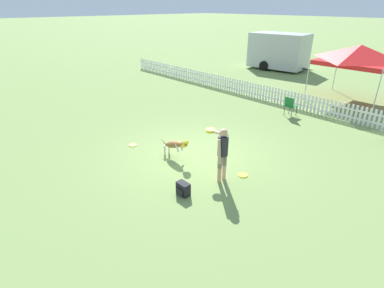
{
  "coord_description": "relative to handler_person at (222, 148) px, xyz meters",
  "views": [
    {
      "loc": [
        6.29,
        -5.84,
        4.4
      ],
      "look_at": [
        0.49,
        -0.56,
        0.73
      ],
      "focal_mm": 28.0,
      "sensor_mm": 36.0,
      "label": 1
    }
  ],
  "objects": [
    {
      "name": "picket_fence",
      "position": [
        -1.57,
        7.17,
        -0.57
      ],
      "size": [
        26.36,
        0.04,
        0.76
      ],
      "color": "white",
      "rests_on": "ground_plane"
    },
    {
      "name": "ground_plane",
      "position": [
        -1.57,
        0.48,
        -0.95
      ],
      "size": [
        240.0,
        240.0,
        0.0
      ],
      "primitive_type": "plane",
      "color": "olive"
    },
    {
      "name": "canopy_tent_main",
      "position": [
        -0.7,
        10.23,
        1.29
      ],
      "size": [
        3.21,
        3.21,
        2.7
      ],
      "color": "silver",
      "rests_on": "ground_plane"
    },
    {
      "name": "folding_chair_blue_left",
      "position": [
        -1.54,
        6.03,
        -0.45
      ],
      "size": [
        0.45,
        0.47,
        0.84
      ],
      "rotation": [
        0.0,
        0.0,
        3.09
      ],
      "color": "#333338",
      "rests_on": "ground_plane"
    },
    {
      "name": "leaping_dog",
      "position": [
        -1.83,
        -0.12,
        -0.49
      ],
      "size": [
        1.24,
        0.32,
        0.76
      ],
      "rotation": [
        0.0,
        0.0,
        -1.51
      ],
      "color": "olive",
      "rests_on": "ground_plane"
    },
    {
      "name": "frisbee_near_handler",
      "position": [
        -3.52,
        -0.61,
        -0.94
      ],
      "size": [
        0.27,
        0.27,
        0.02
      ],
      "color": "yellow",
      "rests_on": "ground_plane"
    },
    {
      "name": "frisbee_near_dog",
      "position": [
        0.3,
        0.62,
        -0.94
      ],
      "size": [
        0.27,
        0.27,
        0.02
      ],
      "color": "yellow",
      "rests_on": "ground_plane"
    },
    {
      "name": "equipment_trailer",
      "position": [
        -7.76,
        14.55,
        0.38
      ],
      "size": [
        4.87,
        2.73,
        2.53
      ],
      "rotation": [
        0.0,
        0.0,
        0.13
      ],
      "color": "#B7B7B7",
      "rests_on": "ground_plane"
    },
    {
      "name": "handler_person",
      "position": [
        0.0,
        0.0,
        0.0
      ],
      "size": [
        0.95,
        0.62,
        1.53
      ],
      "rotation": [
        0.0,
        0.0,
        -4.65
      ],
      "color": "tan",
      "rests_on": "ground_plane"
    },
    {
      "name": "backpack_on_grass",
      "position": [
        -0.14,
        -1.24,
        -0.79
      ],
      "size": [
        0.35,
        0.25,
        0.34
      ],
      "color": "black",
      "rests_on": "ground_plane"
    }
  ]
}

